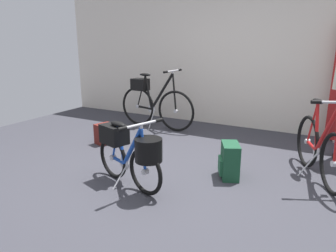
# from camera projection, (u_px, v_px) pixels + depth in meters

# --- Properties ---
(ground_plane) EXTENTS (7.32, 7.32, 0.00)m
(ground_plane) POSITION_uv_depth(u_px,v_px,m) (169.00, 182.00, 3.29)
(ground_plane) COLOR #38383F
(back_wall) EXTENTS (7.32, 0.10, 2.63)m
(back_wall) POSITION_uv_depth(u_px,v_px,m) (243.00, 50.00, 5.17)
(back_wall) COLOR silver
(back_wall) RESTS_ON ground_plane
(folding_bike_foreground) EXTENTS (0.98, 0.53, 0.72)m
(folding_bike_foreground) POSITION_uv_depth(u_px,v_px,m) (130.00, 151.00, 3.09)
(folding_bike_foreground) COLOR black
(folding_bike_foreground) RESTS_ON ground_plane
(display_bike_left) EXTENTS (0.66, 1.22, 0.92)m
(display_bike_left) POSITION_uv_depth(u_px,v_px,m) (320.00, 148.00, 3.31)
(display_bike_left) COLOR black
(display_bike_left) RESTS_ON ground_plane
(display_bike_right) EXTENTS (1.47, 0.53, 1.02)m
(display_bike_right) POSITION_uv_depth(u_px,v_px,m) (153.00, 102.00, 5.31)
(display_bike_right) COLOR black
(display_bike_right) RESTS_ON ground_plane
(backpack_on_floor) EXTENTS (0.30, 0.36, 0.39)m
(backpack_on_floor) POSITION_uv_depth(u_px,v_px,m) (230.00, 161.00, 3.37)
(backpack_on_floor) COLOR #19472D
(backpack_on_floor) RESTS_ON ground_plane
(handbag_on_floor) EXTENTS (0.28, 0.30, 0.29)m
(handbag_on_floor) POSITION_uv_depth(u_px,v_px,m) (105.00, 134.00, 4.53)
(handbag_on_floor) COLOR maroon
(handbag_on_floor) RESTS_ON ground_plane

